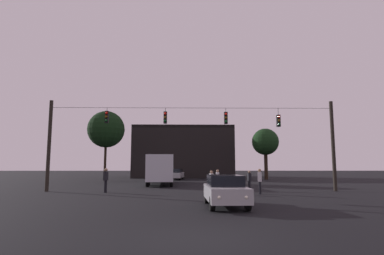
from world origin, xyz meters
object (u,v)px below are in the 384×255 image
Objects in this scene: pedestrian_crossing_left at (218,178)px; tree_left_silhouette at (106,129)px; city_bus at (160,167)px; car_near_right at (225,190)px; pedestrian_crossing_right at (260,180)px; car_far_left at (176,174)px; pedestrian_crossing_center at (249,179)px; pedestrian_near_bus at (106,179)px; tree_behind_building at (265,142)px; pedestrian_trailing at (212,181)px.

tree_left_silhouette reaches higher than pedestrian_crossing_left.
city_bus is 18.84m from car_near_right.
car_near_right is 7.25m from pedestrian_crossing_right.
pedestrian_crossing_center is at bearing -70.76° from car_far_left.
tree_left_silhouette is at bearing 104.94° from pedestrian_near_bus.
tree_behind_building reaches higher than car_far_left.
city_bus is 10.17m from car_far_left.
car_near_right is at bearing -63.74° from tree_left_silhouette.
car_far_left is at bearing 109.24° from pedestrian_crossing_center.
pedestrian_crossing_left is 3.16m from pedestrian_trailing.
city_bus is at bearing -43.08° from tree_left_silhouette.
car_near_right is 7.07m from pedestrian_trailing.
pedestrian_near_bus is 0.25× the size of tree_behind_building.
car_near_right is 0.60× the size of tree_behind_building.
pedestrian_crossing_right reaches higher than pedestrian_crossing_left.
car_far_left is at bearing 82.40° from city_bus.
pedestrian_crossing_left is 0.23× the size of tree_behind_building.
pedestrian_trailing is (3.30, -21.16, 0.12)m from car_far_left.
pedestrian_crossing_left reaches higher than pedestrian_trailing.
city_bus is at bearing 112.60° from pedestrian_trailing.
car_far_left is at bearing 102.59° from pedestrian_crossing_left.
pedestrian_trailing is 0.18× the size of tree_left_silhouette.
car_far_left is 2.70× the size of pedestrian_crossing_left.
tree_behind_building is (9.40, 28.84, 4.52)m from car_near_right.
pedestrian_crossing_center is at bearing 71.95° from car_near_right.
pedestrian_crossing_center is (7.86, -8.65, -0.98)m from city_bus.
pedestrian_trailing is at bearing 90.89° from car_near_right.
pedestrian_near_bus is at bearing -171.62° from pedestrian_crossing_center.
tree_left_silhouette is at bearing -163.79° from car_far_left.
pedestrian_near_bus is (-3.16, -10.27, -0.84)m from city_bus.
pedestrian_crossing_center is at bearing 92.23° from pedestrian_crossing_right.
pedestrian_crossing_center is 20.77m from tree_behind_building.
car_near_right is at bearing -75.39° from city_bus.
pedestrian_crossing_left is (0.63, 10.15, 0.14)m from car_near_right.
tree_left_silhouette is (-12.61, 25.56, 5.93)m from car_near_right.
pedestrian_crossing_center is at bearing 8.38° from pedestrian_near_bus.
car_far_left is (-3.41, 28.23, 0.00)m from car_near_right.
pedestrian_crossing_left is at bearing -56.29° from city_bus.
tree_behind_building is (14.14, 10.64, 3.45)m from city_bus.
car_near_right is 2.68× the size of pedestrian_trailing.
pedestrian_crossing_right is at bearing -54.58° from pedestrian_crossing_left.
car_near_right is (4.74, -18.20, -1.07)m from city_bus.
tree_behind_building reaches higher than pedestrian_crossing_center.
car_far_left is 2.51× the size of pedestrian_near_bus.
pedestrian_crossing_left is 8.82m from pedestrian_near_bus.
pedestrian_crossing_left is 1.05× the size of pedestrian_crossing_center.
car_far_left is 0.62× the size of tree_behind_building.
pedestrian_crossing_center is at bearing -13.45° from pedestrian_crossing_left.
car_near_right is at bearing -93.56° from pedestrian_crossing_left.
pedestrian_crossing_right is at bearing -55.75° from city_bus.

